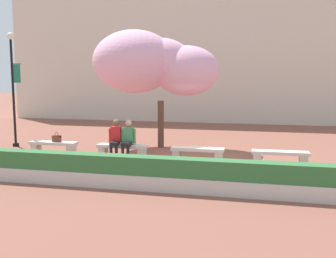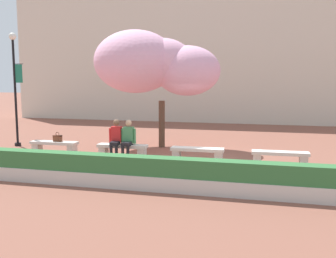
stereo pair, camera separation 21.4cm
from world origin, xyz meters
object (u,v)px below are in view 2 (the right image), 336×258
(person_seated_left, at_px, (116,137))
(person_seated_right, at_px, (128,138))
(handbag, at_px, (58,138))
(lamp_post_with_banner, at_px, (15,79))
(stone_bench_center, at_px, (197,152))
(stone_bench_west_end, at_px, (54,146))
(cherry_tree_main, at_px, (153,64))
(stone_bench_near_east, at_px, (280,156))
(stone_bench_near_west, at_px, (122,149))

(person_seated_left, bearing_deg, person_seated_right, -0.07)
(person_seated_left, relative_size, person_seated_right, 1.00)
(handbag, xyz_separation_m, lamp_post_with_banner, (-2.41, 1.13, 2.05))
(stone_bench_center, xyz_separation_m, lamp_post_with_banner, (-7.42, 1.14, 2.33))
(stone_bench_west_end, relative_size, lamp_post_with_banner, 0.39)
(cherry_tree_main, bearing_deg, lamp_post_with_banner, -168.50)
(stone_bench_near_east, xyz_separation_m, person_seated_right, (-4.91, -0.05, 0.40))
(stone_bench_near_east, height_order, handbag, handbag)
(handbag, relative_size, cherry_tree_main, 0.07)
(stone_bench_near_west, bearing_deg, handbag, 179.76)
(stone_bench_center, xyz_separation_m, handbag, (-5.00, 0.01, 0.28))
(stone_bench_near_east, distance_m, person_seated_right, 4.93)
(person_seated_left, distance_m, lamp_post_with_banner, 5.16)
(stone_bench_center, relative_size, person_seated_left, 1.33)
(stone_bench_near_west, relative_size, cherry_tree_main, 0.36)
(person_seated_right, distance_m, lamp_post_with_banner, 5.56)
(person_seated_left, bearing_deg, stone_bench_west_end, 178.71)
(stone_bench_west_end, relative_size, stone_bench_center, 1.00)
(stone_bench_center, relative_size, handbag, 5.06)
(stone_bench_near_west, xyz_separation_m, person_seated_left, (-0.21, -0.05, 0.40))
(lamp_post_with_banner, bearing_deg, stone_bench_near_west, -13.21)
(stone_bench_near_west, xyz_separation_m, cherry_tree_main, (0.45, 2.22, 2.90))
(stone_bench_near_west, bearing_deg, person_seated_left, -165.85)
(person_seated_left, height_order, cherry_tree_main, cherry_tree_main)
(handbag, bearing_deg, stone_bench_center, -0.12)
(stone_bench_near_west, bearing_deg, stone_bench_center, 0.00)
(stone_bench_near_east, relative_size, lamp_post_with_banner, 0.39)
(person_seated_right, distance_m, handbag, 2.66)
(handbag, bearing_deg, cherry_tree_main, 37.35)
(person_seated_left, bearing_deg, stone_bench_near_west, 14.15)
(stone_bench_west_end, distance_m, stone_bench_near_east, 7.70)
(stone_bench_west_end, xyz_separation_m, stone_bench_center, (5.13, 0.00, 0.00))
(stone_bench_near_west, distance_m, person_seated_right, 0.46)
(stone_bench_near_east, height_order, person_seated_right, person_seated_right)
(stone_bench_west_end, height_order, cherry_tree_main, cherry_tree_main)
(handbag, distance_m, lamp_post_with_banner, 3.36)
(person_seated_right, bearing_deg, cherry_tree_main, 84.18)
(stone_bench_near_west, distance_m, handbag, 2.45)
(stone_bench_center, bearing_deg, handbag, 179.88)
(stone_bench_near_east, xyz_separation_m, person_seated_left, (-5.34, -0.05, 0.40))
(stone_bench_center, distance_m, stone_bench_near_east, 2.57)
(stone_bench_west_end, bearing_deg, person_seated_right, -1.10)
(person_seated_right, bearing_deg, stone_bench_center, 1.31)
(stone_bench_west_end, xyz_separation_m, person_seated_right, (2.79, -0.05, 0.40))
(lamp_post_with_banner, bearing_deg, stone_bench_west_end, -26.49)
(cherry_tree_main, bearing_deg, person_seated_right, -95.82)
(stone_bench_center, height_order, cherry_tree_main, cherry_tree_main)
(stone_bench_west_end, distance_m, lamp_post_with_banner, 3.45)
(person_seated_left, xyz_separation_m, handbag, (-2.23, 0.06, -0.12))
(lamp_post_with_banner, bearing_deg, stone_bench_near_east, -6.50)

